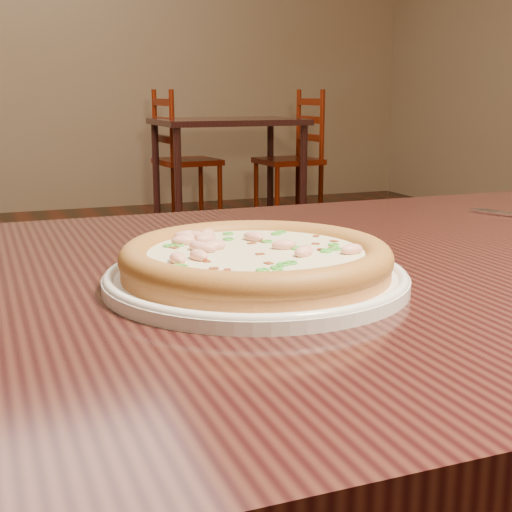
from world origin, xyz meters
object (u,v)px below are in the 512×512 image
object	(u,v)px
plate	(256,278)
chair_c	(180,161)
pizza	(255,259)
chair_d	(295,160)
hero_table	(339,350)
bg_table_right	(228,133)

from	to	relation	value
plate	chair_c	distance (m)	4.64
plate	chair_c	xyz separation A→B (m)	(1.17, 4.48, -0.32)
plate	pizza	bearing A→B (deg)	129.58
chair_d	chair_c	bearing A→B (deg)	164.69
plate	chair_c	world-z (taller)	chair_c
hero_table	pizza	xyz separation A→B (m)	(-0.12, -0.05, 0.13)
plate	hero_table	bearing A→B (deg)	22.62
hero_table	pizza	distance (m)	0.18
pizza	chair_d	distance (m)	4.70
plate	chair_d	size ratio (longest dim) A/B	0.31
bg_table_right	chair_c	size ratio (longest dim) A/B	1.05
bg_table_right	chair_d	world-z (taller)	chair_d
chair_d	pizza	bearing A→B (deg)	-115.06
hero_table	pizza	bearing A→B (deg)	-157.61
plate	chair_c	bearing A→B (deg)	75.40
pizza	chair_c	xyz separation A→B (m)	(1.17, 4.48, -0.34)
hero_table	chair_c	xyz separation A→B (m)	(1.05, 4.43, -0.21)
plate	pizza	xyz separation A→B (m)	(-0.00, 0.00, 0.02)
pizza	bg_table_right	xyz separation A→B (m)	(1.43, 4.16, -0.12)
pizza	chair_d	bearing A→B (deg)	64.94
hero_table	chair_d	distance (m)	4.60
pizza	chair_c	bearing A→B (deg)	75.40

